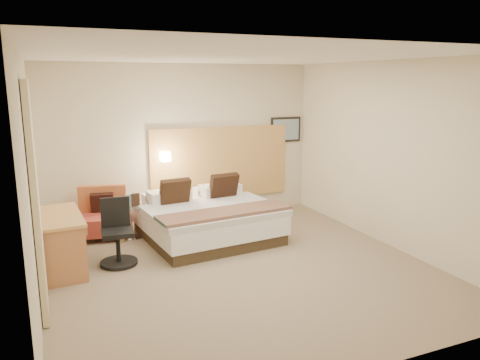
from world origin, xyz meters
name	(u,v)px	position (x,y,z in m)	size (l,w,h in m)	color
floor	(238,268)	(0.00, 0.00, -0.01)	(4.80, 5.00, 0.02)	#826F57
ceiling	(238,55)	(0.00, 0.00, 2.71)	(4.80, 5.00, 0.02)	white
wall_back	(182,143)	(0.00, 2.51, 1.35)	(4.80, 0.02, 2.70)	beige
wall_front	(363,220)	(0.00, -2.51, 1.35)	(4.80, 0.02, 2.70)	beige
wall_left	(29,183)	(-2.41, 0.00, 1.35)	(0.02, 5.00, 2.70)	beige
wall_right	(390,155)	(2.41, 0.00, 1.35)	(0.02, 5.00, 2.70)	beige
headboard_panel	(221,163)	(0.70, 2.47, 0.95)	(2.60, 0.04, 1.30)	tan
art_frame	(286,130)	(2.02, 2.48, 1.50)	(0.62, 0.03, 0.47)	black
art_canvas	(286,130)	(2.02, 2.46, 1.50)	(0.54, 0.01, 0.39)	#7890A5
lamp_arm	(164,156)	(-0.35, 2.42, 1.15)	(0.02, 0.02, 0.12)	silver
lamp_shade	(165,156)	(-0.35, 2.36, 1.15)	(0.15, 0.15, 0.15)	#FFEDC6
curtain	(36,199)	(-2.36, -0.25, 1.22)	(0.06, 0.90, 2.42)	beige
bottle_a	(127,201)	(-1.12, 1.76, 0.60)	(0.05, 0.05, 0.18)	#8CB1D9
bottle_b	(129,200)	(-1.08, 1.79, 0.60)	(0.05, 0.05, 0.18)	#90B8DF
menu_folder	(136,200)	(-1.00, 1.72, 0.61)	(0.12, 0.05, 0.20)	#351F15
bed	(207,218)	(0.02, 1.30, 0.31)	(2.09, 2.05, 0.94)	#392C1C
lounge_chair	(103,218)	(-1.48, 1.97, 0.31)	(0.84, 0.77, 0.78)	#9B8749
side_table	(132,221)	(-1.07, 1.72, 0.28)	(0.51, 0.51, 0.51)	silver
desk	(61,226)	(-2.11, 0.83, 0.58)	(0.60, 1.21, 0.74)	tan
desk_chair	(117,238)	(-1.43, 0.76, 0.36)	(0.53, 0.53, 0.87)	black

